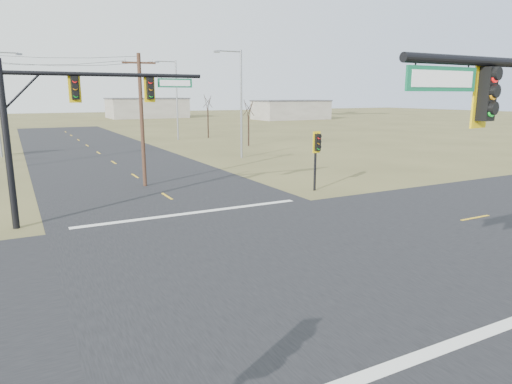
{
  "coord_description": "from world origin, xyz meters",
  "views": [
    {
      "loc": [
        -7.86,
        -14.14,
        5.97
      ],
      "look_at": [
        0.22,
        1.0,
        2.32
      ],
      "focal_mm": 32.0,
      "sensor_mm": 36.0,
      "label": 1
    }
  ],
  "objects_px": {
    "mast_arm_far": "(73,108)",
    "utility_pole_near": "(142,118)",
    "pedestal_signal_ne": "(317,147)",
    "bare_tree_d": "(208,101)",
    "bare_tree_c": "(248,108)",
    "streetlight_a": "(239,98)",
    "streetlight_b": "(175,96)"
  },
  "relations": [
    {
      "from": "bare_tree_d",
      "to": "pedestal_signal_ne",
      "type": "bearing_deg",
      "value": -101.96
    },
    {
      "from": "pedestal_signal_ne",
      "to": "bare_tree_d",
      "type": "xyz_separation_m",
      "value": [
        7.95,
        37.52,
        2.34
      ]
    },
    {
      "from": "bare_tree_d",
      "to": "streetlight_b",
      "type": "bearing_deg",
      "value": -173.58
    },
    {
      "from": "utility_pole_near",
      "to": "bare_tree_d",
      "type": "relative_size",
      "value": 1.34
    },
    {
      "from": "pedestal_signal_ne",
      "to": "bare_tree_c",
      "type": "height_order",
      "value": "bare_tree_c"
    },
    {
      "from": "pedestal_signal_ne",
      "to": "mast_arm_far",
      "type": "bearing_deg",
      "value": -179.76
    },
    {
      "from": "mast_arm_far",
      "to": "bare_tree_c",
      "type": "distance_m",
      "value": 34.19
    },
    {
      "from": "mast_arm_far",
      "to": "pedestal_signal_ne",
      "type": "height_order",
      "value": "mast_arm_far"
    },
    {
      "from": "bare_tree_c",
      "to": "streetlight_b",
      "type": "bearing_deg",
      "value": 114.18
    },
    {
      "from": "mast_arm_far",
      "to": "utility_pole_near",
      "type": "xyz_separation_m",
      "value": [
        4.92,
        7.05,
        -0.92
      ]
    },
    {
      "from": "mast_arm_far",
      "to": "streetlight_a",
      "type": "height_order",
      "value": "streetlight_a"
    },
    {
      "from": "mast_arm_far",
      "to": "bare_tree_d",
      "type": "relative_size",
      "value": 1.45
    },
    {
      "from": "utility_pole_near",
      "to": "streetlight_b",
      "type": "distance_m",
      "value": 32.73
    },
    {
      "from": "bare_tree_c",
      "to": "bare_tree_d",
      "type": "distance_m",
      "value": 12.09
    },
    {
      "from": "streetlight_a",
      "to": "bare_tree_c",
      "type": "xyz_separation_m",
      "value": [
        5.64,
        9.07,
        -1.19
      ]
    },
    {
      "from": "pedestal_signal_ne",
      "to": "bare_tree_c",
      "type": "relative_size",
      "value": 0.66
    },
    {
      "from": "utility_pole_near",
      "to": "bare_tree_d",
      "type": "height_order",
      "value": "utility_pole_near"
    },
    {
      "from": "mast_arm_far",
      "to": "streetlight_a",
      "type": "xyz_separation_m",
      "value": [
        16.72,
        16.78,
        0.28
      ]
    },
    {
      "from": "streetlight_a",
      "to": "bare_tree_c",
      "type": "height_order",
      "value": "streetlight_a"
    },
    {
      "from": "pedestal_signal_ne",
      "to": "streetlight_a",
      "type": "bearing_deg",
      "value": 79.68
    },
    {
      "from": "pedestal_signal_ne",
      "to": "bare_tree_d",
      "type": "relative_size",
      "value": 0.59
    },
    {
      "from": "mast_arm_far",
      "to": "bare_tree_d",
      "type": "height_order",
      "value": "mast_arm_far"
    },
    {
      "from": "mast_arm_far",
      "to": "utility_pole_near",
      "type": "height_order",
      "value": "utility_pole_near"
    },
    {
      "from": "mast_arm_far",
      "to": "bare_tree_c",
      "type": "bearing_deg",
      "value": 45.63
    },
    {
      "from": "utility_pole_near",
      "to": "streetlight_a",
      "type": "height_order",
      "value": "streetlight_a"
    },
    {
      "from": "mast_arm_far",
      "to": "streetlight_a",
      "type": "bearing_deg",
      "value": 41.59
    },
    {
      "from": "streetlight_a",
      "to": "bare_tree_c",
      "type": "bearing_deg",
      "value": 67.72
    },
    {
      "from": "mast_arm_far",
      "to": "utility_pole_near",
      "type": "bearing_deg",
      "value": 51.61
    },
    {
      "from": "streetlight_a",
      "to": "mast_arm_far",
      "type": "bearing_deg",
      "value": -125.3
    },
    {
      "from": "streetlight_b",
      "to": "bare_tree_c",
      "type": "height_order",
      "value": "streetlight_b"
    },
    {
      "from": "streetlight_a",
      "to": "bare_tree_d",
      "type": "distance_m",
      "value": 21.82
    },
    {
      "from": "utility_pole_near",
      "to": "bare_tree_c",
      "type": "distance_m",
      "value": 25.64
    }
  ]
}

